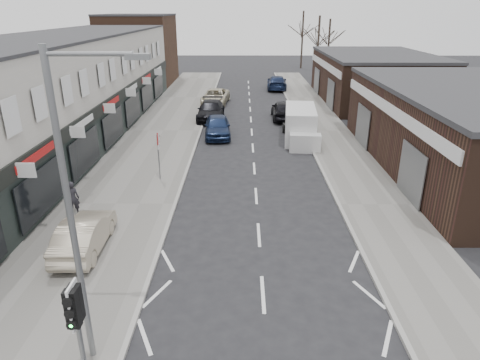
{
  "coord_description": "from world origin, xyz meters",
  "views": [
    {
      "loc": [
        -0.68,
        -9.71,
        8.76
      ],
      "look_at": [
        -0.78,
        5.65,
        2.6
      ],
      "focal_mm": 32.0,
      "sensor_mm": 36.0,
      "label": 1
    }
  ],
  "objects_px": {
    "white_van": "(300,125)",
    "pedestrian": "(73,198)",
    "parked_car_left_a": "(218,126)",
    "parked_car_right_a": "(301,129)",
    "parked_car_right_c": "(277,83)",
    "traffic_light": "(76,315)",
    "warning_sign": "(158,142)",
    "parked_car_left_b": "(211,111)",
    "street_lamp": "(76,203)",
    "sedan_on_pavement": "(84,234)",
    "parked_car_right_b": "(283,110)",
    "parked_car_left_c": "(215,97)"
  },
  "relations": [
    {
      "from": "street_lamp",
      "to": "parked_car_right_c",
      "type": "height_order",
      "value": "street_lamp"
    },
    {
      "from": "warning_sign",
      "to": "parked_car_right_b",
      "type": "bearing_deg",
      "value": 60.79
    },
    {
      "from": "parked_car_right_b",
      "to": "parked_car_left_b",
      "type": "bearing_deg",
      "value": 2.02
    },
    {
      "from": "sedan_on_pavement",
      "to": "parked_car_left_b",
      "type": "height_order",
      "value": "parked_car_left_b"
    },
    {
      "from": "sedan_on_pavement",
      "to": "parked_car_right_a",
      "type": "bearing_deg",
      "value": -124.43
    },
    {
      "from": "street_lamp",
      "to": "sedan_on_pavement",
      "type": "relative_size",
      "value": 1.97
    },
    {
      "from": "parked_car_right_a",
      "to": "parked_car_left_a",
      "type": "bearing_deg",
      "value": -0.35
    },
    {
      "from": "parked_car_left_b",
      "to": "street_lamp",
      "type": "bearing_deg",
      "value": -92.11
    },
    {
      "from": "warning_sign",
      "to": "parked_car_left_b",
      "type": "bearing_deg",
      "value": 82.84
    },
    {
      "from": "street_lamp",
      "to": "parked_car_left_b",
      "type": "xyz_separation_m",
      "value": [
        1.13,
        26.81,
        -3.85
      ]
    },
    {
      "from": "traffic_light",
      "to": "parked_car_right_c",
      "type": "relative_size",
      "value": 0.57
    },
    {
      "from": "street_lamp",
      "to": "warning_sign",
      "type": "bearing_deg",
      "value": 92.84
    },
    {
      "from": "parked_car_right_b",
      "to": "parked_car_right_c",
      "type": "relative_size",
      "value": 0.88
    },
    {
      "from": "pedestrian",
      "to": "parked_car_right_c",
      "type": "relative_size",
      "value": 0.29
    },
    {
      "from": "parked_car_right_a",
      "to": "parked_car_left_b",
      "type": "bearing_deg",
      "value": -35.39
    },
    {
      "from": "parked_car_left_c",
      "to": "parked_car_left_a",
      "type": "bearing_deg",
      "value": -80.09
    },
    {
      "from": "parked_car_left_b",
      "to": "parked_car_right_b",
      "type": "distance_m",
      "value": 6.16
    },
    {
      "from": "white_van",
      "to": "pedestrian",
      "type": "height_order",
      "value": "white_van"
    },
    {
      "from": "street_lamp",
      "to": "parked_car_right_a",
      "type": "distance_m",
      "value": 22.87
    },
    {
      "from": "street_lamp",
      "to": "warning_sign",
      "type": "height_order",
      "value": "street_lamp"
    },
    {
      "from": "parked_car_left_b",
      "to": "parked_car_right_a",
      "type": "relative_size",
      "value": 1.18
    },
    {
      "from": "parked_car_left_a",
      "to": "parked_car_left_b",
      "type": "relative_size",
      "value": 0.85
    },
    {
      "from": "pedestrian",
      "to": "warning_sign",
      "type": "bearing_deg",
      "value": -138.1
    },
    {
      "from": "parked_car_left_a",
      "to": "parked_car_left_c",
      "type": "height_order",
      "value": "parked_car_left_a"
    },
    {
      "from": "sedan_on_pavement",
      "to": "parked_car_right_b",
      "type": "xyz_separation_m",
      "value": [
        9.48,
        21.55,
        0.02
      ]
    },
    {
      "from": "parked_car_left_a",
      "to": "parked_car_right_b",
      "type": "xyz_separation_m",
      "value": [
        5.3,
        5.4,
        0.04
      ]
    },
    {
      "from": "street_lamp",
      "to": "warning_sign",
      "type": "relative_size",
      "value": 2.96
    },
    {
      "from": "traffic_light",
      "to": "warning_sign",
      "type": "distance_m",
      "value": 14.04
    },
    {
      "from": "pedestrian",
      "to": "parked_car_right_b",
      "type": "xyz_separation_m",
      "value": [
        11.04,
        18.52,
        -0.11
      ]
    },
    {
      "from": "parked_car_right_a",
      "to": "street_lamp",
      "type": "bearing_deg",
      "value": 73.58
    },
    {
      "from": "parked_car_left_b",
      "to": "parked_car_right_a",
      "type": "xyz_separation_m",
      "value": [
        6.9,
        -5.75,
        -0.03
      ]
    },
    {
      "from": "parked_car_right_a",
      "to": "pedestrian",
      "type": "bearing_deg",
      "value": 51.39
    },
    {
      "from": "traffic_light",
      "to": "parked_car_left_b",
      "type": "bearing_deg",
      "value": 87.96
    },
    {
      "from": "sedan_on_pavement",
      "to": "parked_car_right_b",
      "type": "height_order",
      "value": "parked_car_right_b"
    },
    {
      "from": "warning_sign",
      "to": "parked_car_left_c",
      "type": "relative_size",
      "value": 0.53
    },
    {
      "from": "parked_car_left_a",
      "to": "parked_car_left_c",
      "type": "bearing_deg",
      "value": 90.53
    },
    {
      "from": "white_van",
      "to": "parked_car_right_c",
      "type": "xyz_separation_m",
      "value": [
        -0.13,
        20.87,
        -0.3
      ]
    },
    {
      "from": "warning_sign",
      "to": "parked_car_left_b",
      "type": "distance_m",
      "value": 14.19
    },
    {
      "from": "street_lamp",
      "to": "white_van",
      "type": "bearing_deg",
      "value": 69.04
    },
    {
      "from": "street_lamp",
      "to": "parked_car_left_a",
      "type": "relative_size",
      "value": 1.77
    },
    {
      "from": "sedan_on_pavement",
      "to": "street_lamp",
      "type": "bearing_deg",
      "value": 110.8
    },
    {
      "from": "parked_car_left_a",
      "to": "parked_car_left_c",
      "type": "xyz_separation_m",
      "value": [
        -0.86,
        11.72,
        -0.06
      ]
    },
    {
      "from": "warning_sign",
      "to": "white_van",
      "type": "relative_size",
      "value": 0.45
    },
    {
      "from": "white_van",
      "to": "parked_car_left_a",
      "type": "bearing_deg",
      "value": 177.04
    },
    {
      "from": "white_van",
      "to": "parked_car_left_b",
      "type": "bearing_deg",
      "value": 143.39
    },
    {
      "from": "parked_car_right_b",
      "to": "parked_car_right_c",
      "type": "distance_m",
      "value": 14.61
    },
    {
      "from": "parked_car_left_b",
      "to": "parked_car_left_c",
      "type": "height_order",
      "value": "parked_car_left_b"
    },
    {
      "from": "parked_car_right_b",
      "to": "sedan_on_pavement",
      "type": "bearing_deg",
      "value": 66.88
    },
    {
      "from": "parked_car_left_c",
      "to": "parked_car_right_b",
      "type": "bearing_deg",
      "value": -40.05
    },
    {
      "from": "street_lamp",
      "to": "parked_car_right_c",
      "type": "xyz_separation_m",
      "value": [
        7.79,
        41.56,
        -3.84
      ]
    }
  ]
}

